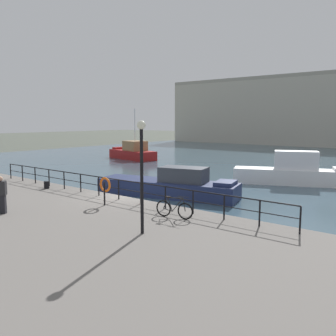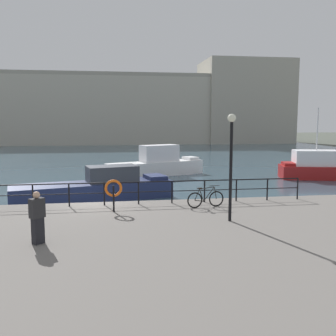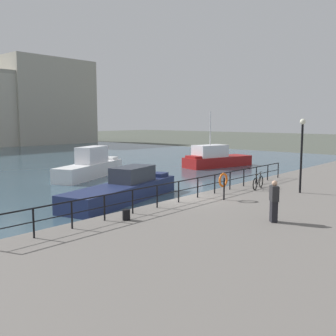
{
  "view_description": "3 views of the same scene",
  "coord_description": "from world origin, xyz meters",
  "px_view_note": "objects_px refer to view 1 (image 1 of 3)",
  "views": [
    {
      "loc": [
        14.08,
        -13.8,
        4.93
      ],
      "look_at": [
        1.14,
        2.59,
        2.15
      ],
      "focal_mm": 38.5,
      "sensor_mm": 36.0,
      "label": 1
    },
    {
      "loc": [
        0.83,
        -18.3,
        4.67
      ],
      "look_at": [
        3.82,
        1.83,
        2.13
      ],
      "focal_mm": 40.81,
      "sensor_mm": 36.0,
      "label": 2
    },
    {
      "loc": [
        -16.0,
        -13.01,
        4.87
      ],
      "look_at": [
        2.43,
        3.05,
        1.86
      ],
      "focal_mm": 42.06,
      "sensor_mm": 36.0,
      "label": 3
    }
  ],
  "objects_px": {
    "moored_white_yacht": "(133,152)",
    "standing_person": "(1,195)",
    "moored_blue_motorboat": "(292,172)",
    "life_ring_stand": "(105,186)",
    "quay_lamp_post": "(142,161)",
    "parked_bicycle": "(174,209)",
    "mooring_bollard": "(47,185)",
    "moored_green_narrowboat": "(171,186)"
  },
  "relations": [
    {
      "from": "moored_white_yacht",
      "to": "standing_person",
      "type": "relative_size",
      "value": 4.48
    },
    {
      "from": "moored_blue_motorboat",
      "to": "life_ring_stand",
      "type": "height_order",
      "value": "moored_blue_motorboat"
    },
    {
      "from": "life_ring_stand",
      "to": "quay_lamp_post",
      "type": "distance_m",
      "value": 5.28
    },
    {
      "from": "moored_white_yacht",
      "to": "parked_bicycle",
      "type": "height_order",
      "value": "moored_white_yacht"
    },
    {
      "from": "parked_bicycle",
      "to": "mooring_bollard",
      "type": "relative_size",
      "value": 3.99
    },
    {
      "from": "moored_blue_motorboat",
      "to": "mooring_bollard",
      "type": "distance_m",
      "value": 17.94
    },
    {
      "from": "moored_white_yacht",
      "to": "moored_green_narrowboat",
      "type": "bearing_deg",
      "value": 152.48
    },
    {
      "from": "moored_blue_motorboat",
      "to": "parked_bicycle",
      "type": "xyz_separation_m",
      "value": [
        0.37,
        -15.49,
        0.22
      ]
    },
    {
      "from": "moored_green_narrowboat",
      "to": "standing_person",
      "type": "xyz_separation_m",
      "value": [
        -1.49,
        -10.41,
        0.94
      ]
    },
    {
      "from": "moored_white_yacht",
      "to": "mooring_bollard",
      "type": "xyz_separation_m",
      "value": [
        12.49,
        -20.6,
        0.12
      ]
    },
    {
      "from": "parked_bicycle",
      "to": "life_ring_stand",
      "type": "bearing_deg",
      "value": 173.73
    },
    {
      "from": "parked_bicycle",
      "to": "mooring_bollard",
      "type": "height_order",
      "value": "parked_bicycle"
    },
    {
      "from": "moored_green_narrowboat",
      "to": "life_ring_stand",
      "type": "bearing_deg",
      "value": -95.66
    },
    {
      "from": "moored_green_narrowboat",
      "to": "quay_lamp_post",
      "type": "xyz_separation_m",
      "value": [
        5.39,
        -8.64,
        2.77
      ]
    },
    {
      "from": "life_ring_stand",
      "to": "standing_person",
      "type": "height_order",
      "value": "standing_person"
    },
    {
      "from": "mooring_bollard",
      "to": "standing_person",
      "type": "relative_size",
      "value": 0.26
    },
    {
      "from": "moored_blue_motorboat",
      "to": "standing_person",
      "type": "relative_size",
      "value": 5.06
    },
    {
      "from": "moored_white_yacht",
      "to": "moored_green_narrowboat",
      "type": "height_order",
      "value": "moored_white_yacht"
    },
    {
      "from": "parked_bicycle",
      "to": "mooring_bollard",
      "type": "xyz_separation_m",
      "value": [
        -10.22,
        0.49,
        -0.17
      ]
    },
    {
      "from": "mooring_bollard",
      "to": "quay_lamp_post",
      "type": "height_order",
      "value": "quay_lamp_post"
    },
    {
      "from": "moored_blue_motorboat",
      "to": "quay_lamp_post",
      "type": "distance_m",
      "value": 18.11
    },
    {
      "from": "standing_person",
      "to": "parked_bicycle",
      "type": "bearing_deg",
      "value": 79.48
    },
    {
      "from": "mooring_bollard",
      "to": "moored_green_narrowboat",
      "type": "bearing_deg",
      "value": 47.78
    },
    {
      "from": "moored_blue_motorboat",
      "to": "parked_bicycle",
      "type": "distance_m",
      "value": 15.5
    },
    {
      "from": "quay_lamp_post",
      "to": "mooring_bollard",
      "type": "bearing_deg",
      "value": 164.59
    },
    {
      "from": "mooring_bollard",
      "to": "life_ring_stand",
      "type": "bearing_deg",
      "value": -6.61
    },
    {
      "from": "life_ring_stand",
      "to": "moored_green_narrowboat",
      "type": "bearing_deg",
      "value": 98.14
    },
    {
      "from": "quay_lamp_post",
      "to": "standing_person",
      "type": "distance_m",
      "value": 7.34
    },
    {
      "from": "moored_white_yacht",
      "to": "moored_blue_motorboat",
      "type": "relative_size",
      "value": 0.88
    },
    {
      "from": "life_ring_stand",
      "to": "quay_lamp_post",
      "type": "height_order",
      "value": "quay_lamp_post"
    },
    {
      "from": "moored_blue_motorboat",
      "to": "mooring_bollard",
      "type": "bearing_deg",
      "value": -145.46
    },
    {
      "from": "standing_person",
      "to": "moored_blue_motorboat",
      "type": "bearing_deg",
      "value": 119.37
    },
    {
      "from": "quay_lamp_post",
      "to": "standing_person",
      "type": "relative_size",
      "value": 2.46
    },
    {
      "from": "moored_green_narrowboat",
      "to": "standing_person",
      "type": "distance_m",
      "value": 10.56
    },
    {
      "from": "moored_green_narrowboat",
      "to": "moored_blue_motorboat",
      "type": "xyz_separation_m",
      "value": [
        4.65,
        9.27,
        0.25
      ]
    },
    {
      "from": "moored_white_yacht",
      "to": "parked_bicycle",
      "type": "relative_size",
      "value": 4.31
    },
    {
      "from": "life_ring_stand",
      "to": "standing_person",
      "type": "distance_m",
      "value": 4.66
    },
    {
      "from": "moored_blue_motorboat",
      "to": "life_ring_stand",
      "type": "xyz_separation_m",
      "value": [
        -3.73,
        -15.71,
        0.8
      ]
    },
    {
      "from": "moored_white_yacht",
      "to": "standing_person",
      "type": "distance_m",
      "value": 30.04
    },
    {
      "from": "moored_white_yacht",
      "to": "moored_green_narrowboat",
      "type": "xyz_separation_m",
      "value": [
        17.68,
        -14.88,
        -0.18
      ]
    },
    {
      "from": "mooring_bollard",
      "to": "quay_lamp_post",
      "type": "distance_m",
      "value": 11.26
    },
    {
      "from": "moored_white_yacht",
      "to": "moored_blue_motorboat",
      "type": "xyz_separation_m",
      "value": [
        22.33,
        -5.6,
        0.07
      ]
    }
  ]
}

